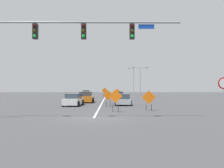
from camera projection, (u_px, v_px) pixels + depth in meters
ground at (94, 118)px, 16.29m from camera, size 188.60×188.60×0.00m
road_centre_stripe at (106, 95)px, 68.67m from camera, size 0.16×104.78×0.01m
traffic_signal_assembly at (57, 39)px, 16.34m from camera, size 13.53×0.44×7.07m
stop_sign at (224, 90)px, 15.12m from camera, size 0.76×0.07×2.77m
street_lamp_far_left at (140, 79)px, 61.44m from camera, size 3.97×0.24×7.44m
street_lamp_near_right at (133, 80)px, 75.13m from camera, size 1.69×0.24×8.38m
construction_sign_left_shoulder at (108, 96)px, 26.04m from camera, size 1.12×0.05×1.80m
construction_sign_median_near at (117, 91)px, 56.61m from camera, size 1.20×0.24×1.90m
construction_sign_left_lane at (116, 98)px, 20.33m from camera, size 1.17×0.33×1.97m
construction_sign_median_far at (105, 91)px, 52.01m from camera, size 1.33×0.15×2.14m
construction_sign_right_shoulder at (149, 98)px, 21.60m from camera, size 1.26×0.25×1.86m
car_blue_far at (119, 95)px, 46.49m from camera, size 2.14×3.99×1.35m
car_white_approaching at (73, 100)px, 27.68m from camera, size 2.11×4.38×1.42m
car_silver_near at (123, 100)px, 28.91m from camera, size 2.02×4.54×1.35m
car_orange_mid at (86, 97)px, 33.61m from camera, size 2.22×4.23×1.52m
car_yellow_passing at (86, 93)px, 61.62m from camera, size 2.00×4.21×1.45m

